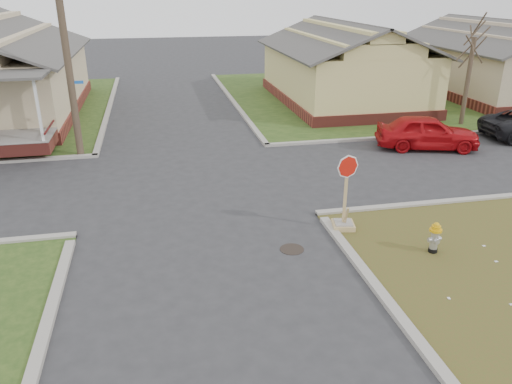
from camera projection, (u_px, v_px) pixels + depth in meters
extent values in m
plane|color=#2B2B2E|center=(207.00, 249.00, 13.29)|extent=(120.00, 120.00, 0.00)
cube|color=#274017|center=(501.00, 89.00, 33.69)|extent=(37.00, 19.00, 0.05)
cylinder|color=black|center=(292.00, 249.00, 13.25)|extent=(0.64, 0.64, 0.01)
cube|color=maroon|center=(341.00, 97.00, 29.98)|extent=(7.20, 11.20, 0.60)
cube|color=#D1C57B|center=(343.00, 70.00, 29.37)|extent=(7.00, 11.00, 2.60)
cube|color=maroon|center=(489.00, 90.00, 31.86)|extent=(7.20, 11.20, 0.60)
cube|color=tan|center=(494.00, 65.00, 31.24)|extent=(7.00, 11.00, 2.60)
cylinder|color=#3E2F23|center=(65.00, 43.00, 18.83)|extent=(0.28, 0.28, 9.00)
cylinder|color=#3E2F23|center=(467.00, 82.00, 24.32)|extent=(0.22, 0.22, 4.20)
cylinder|color=black|center=(433.00, 250.00, 13.01)|extent=(0.23, 0.23, 0.11)
cylinder|color=#ACACB1|center=(434.00, 240.00, 12.90)|extent=(0.20, 0.20, 0.49)
sphere|color=#ACACB1|center=(436.00, 232.00, 12.80)|extent=(0.20, 0.20, 0.20)
cylinder|color=#DA9F0B|center=(436.00, 230.00, 12.79)|extent=(0.32, 0.32, 0.06)
cylinder|color=#DA9F0B|center=(436.00, 227.00, 12.76)|extent=(0.23, 0.23, 0.11)
sphere|color=#DA9F0B|center=(437.00, 225.00, 12.73)|extent=(0.16, 0.16, 0.16)
cube|color=tan|center=(343.00, 225.00, 14.30)|extent=(0.61, 0.61, 0.15)
cube|color=gray|center=(343.00, 222.00, 14.27)|extent=(0.49, 0.49, 0.04)
cube|color=tan|center=(346.00, 191.00, 13.90)|extent=(0.09, 0.04, 2.07)
cylinder|color=#B6140C|center=(348.00, 167.00, 13.58)|extent=(0.55, 0.24, 0.59)
cylinder|color=white|center=(348.00, 167.00, 13.59)|extent=(0.63, 0.27, 0.67)
imported|color=#AE0C11|center=(427.00, 132.00, 21.21)|extent=(4.54, 2.79, 1.44)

